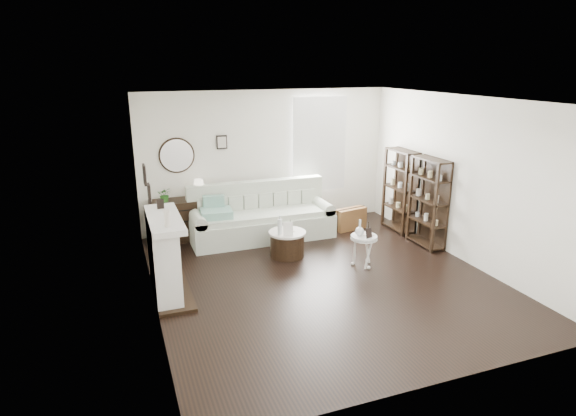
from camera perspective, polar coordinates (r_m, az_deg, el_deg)
name	(u,v)px	position (r m, az deg, el deg)	size (l,w,h in m)	color
room	(302,145)	(9.72, 1.71, 7.42)	(5.50, 5.50, 5.50)	black
fireplace	(165,259)	(7.03, -14.42, -5.85)	(0.50, 1.40, 1.84)	silver
shelf_unit_far	(400,190)	(9.61, 13.14, 2.04)	(0.30, 0.80, 1.60)	black
shelf_unit_near	(428,203)	(8.91, 16.28, 0.63)	(0.30, 0.80, 1.60)	black
sofa	(261,220)	(9.10, -3.24, -1.40)	(2.66, 0.92, 1.03)	#A7AE9B
quilt	(216,213)	(8.69, -8.49, -0.64)	(0.55, 0.45, 0.14)	#227D52
suitcase	(351,219)	(9.62, 7.43, -1.28)	(0.65, 0.22, 0.43)	brown
dresser	(183,220)	(9.17, -12.39, -1.36)	(1.15, 0.50, 0.77)	black
table_lamp	(199,189)	(9.06, -10.51, 2.25)	(0.23, 0.23, 0.36)	beige
potted_plant	(165,195)	(8.94, -14.38, 1.54)	(0.25, 0.21, 0.28)	#245F1B
drum_table	(287,244)	(8.24, -0.09, -4.24)	(0.63, 0.63, 0.44)	black
pedestal_table	(364,238)	(7.86, 8.99, -3.55)	(0.43, 0.43, 0.52)	white
eiffel_drum	(290,226)	(8.19, 0.26, -2.11)	(0.10, 0.10, 0.17)	black
bottle_drum	(280,225)	(7.99, -0.99, -2.01)	(0.08, 0.08, 0.33)	silver
card_frame_drum	(288,229)	(7.97, 0.00, -2.47)	(0.17, 0.01, 0.22)	silver
eiffel_ped	(368,229)	(7.87, 9.48, -2.44)	(0.11, 0.11, 0.19)	black
flask_ped	(360,228)	(7.78, 8.50, -2.34)	(0.15, 0.15, 0.27)	silver
card_frame_ped	(369,233)	(7.73, 9.56, -2.95)	(0.12, 0.01, 0.16)	black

